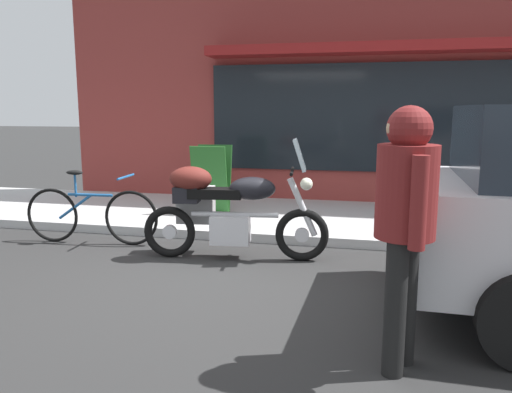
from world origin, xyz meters
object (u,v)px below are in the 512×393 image
(parked_bicycle, at_px, (91,214))
(sandwich_board_sign, at_px, (212,179))
(pedestrian_walking, at_px, (405,208))
(touring_motorcycle, at_px, (224,207))

(parked_bicycle, xyz_separation_m, sandwich_board_sign, (1.06, 1.72, 0.26))
(pedestrian_walking, bearing_deg, sandwich_board_sign, 122.32)
(parked_bicycle, relative_size, sandwich_board_sign, 1.72)
(parked_bicycle, distance_m, sandwich_board_sign, 2.04)
(pedestrian_walking, bearing_deg, touring_motorcycle, 130.20)
(touring_motorcycle, distance_m, pedestrian_walking, 2.90)
(parked_bicycle, bearing_deg, pedestrian_walking, -33.33)
(pedestrian_walking, bearing_deg, parked_bicycle, 146.67)
(pedestrian_walking, height_order, sandwich_board_sign, pedestrian_walking)
(touring_motorcycle, bearing_deg, pedestrian_walking, -49.80)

